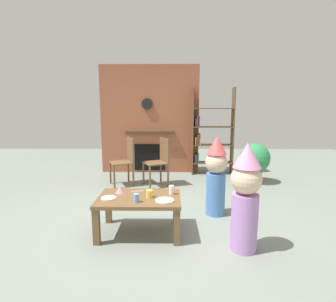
{
  "coord_description": "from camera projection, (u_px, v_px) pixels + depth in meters",
  "views": [
    {
      "loc": [
        0.19,
        -3.39,
        1.45
      ],
      "look_at": [
        0.15,
        0.4,
        0.84
      ],
      "focal_mm": 28.09,
      "sensor_mm": 36.0,
      "label": 1
    }
  ],
  "objects": [
    {
      "name": "dining_chair_middle",
      "position": [
        160.0,
        159.0,
        4.96
      ],
      "size": [
        0.53,
        0.53,
        0.9
      ],
      "rotation": [
        0.0,
        0.0,
        3.57
      ],
      "color": "brown",
      "rests_on": "ground_plane"
    },
    {
      "name": "dining_chair_left",
      "position": [
        126.0,
        158.0,
        5.0
      ],
      "size": [
        0.53,
        0.53,
        0.9
      ],
      "rotation": [
        0.0,
        0.0,
        3.56
      ],
      "color": "brown",
      "rests_on": "ground_plane"
    },
    {
      "name": "paper_cup_center",
      "position": [
        149.0,
        194.0,
        3.01
      ],
      "size": [
        0.07,
        0.07,
        0.09
      ],
      "primitive_type": "cylinder",
      "color": "#F2CC4C",
      "rests_on": "coffee_table"
    },
    {
      "name": "paper_plate_front",
      "position": [
        109.0,
        198.0,
        2.98
      ],
      "size": [
        0.17,
        0.17,
        0.01
      ],
      "primitive_type": "cylinder",
      "color": "white",
      "rests_on": "coffee_table"
    },
    {
      "name": "ground_plane",
      "position": [
        157.0,
        216.0,
        3.58
      ],
      "size": [
        12.0,
        12.0,
        0.0
      ],
      "primitive_type": "plane",
      "color": "gray"
    },
    {
      "name": "potted_plant_tall",
      "position": [
        255.0,
        160.0,
        5.15
      ],
      "size": [
        0.58,
        0.58,
        0.78
      ],
      "color": "#9E5B42",
      "rests_on": "ground_plane"
    },
    {
      "name": "child_in_pink",
      "position": [
        216.0,
        174.0,
        3.56
      ],
      "size": [
        0.3,
        0.3,
        1.09
      ],
      "rotation": [
        0.0,
        0.0,
        -2.62
      ],
      "color": "#4C7FC6",
      "rests_on": "ground_plane"
    },
    {
      "name": "paper_plate_rear",
      "position": [
        165.0,
        200.0,
        2.91
      ],
      "size": [
        0.21,
        0.21,
        0.01
      ],
      "primitive_type": "cylinder",
      "color": "white",
      "rests_on": "coffee_table"
    },
    {
      "name": "paper_cup_near_right",
      "position": [
        136.0,
        198.0,
        2.86
      ],
      "size": [
        0.06,
        0.06,
        0.09
      ],
      "primitive_type": "cylinder",
      "color": "#669EE0",
      "rests_on": "coffee_table"
    },
    {
      "name": "brick_fireplace_feature",
      "position": [
        150.0,
        120.0,
        5.95
      ],
      "size": [
        2.2,
        0.28,
        2.4
      ],
      "color": "#935138",
      "rests_on": "ground_plane"
    },
    {
      "name": "paper_cup_near_left",
      "position": [
        172.0,
        190.0,
        3.12
      ],
      "size": [
        0.06,
        0.06,
        0.11
      ],
      "primitive_type": "cylinder",
      "color": "silver",
      "rests_on": "coffee_table"
    },
    {
      "name": "coffee_table",
      "position": [
        139.0,
        203.0,
        3.05
      ],
      "size": [
        0.95,
        0.64,
        0.44
      ],
      "color": "brown",
      "rests_on": "ground_plane"
    },
    {
      "name": "table_fork",
      "position": [
        137.0,
        191.0,
        3.24
      ],
      "size": [
        0.15,
        0.05,
        0.01
      ],
      "primitive_type": "cube",
      "rotation": [
        0.0,
        0.0,
        0.24
      ],
      "color": "silver",
      "rests_on": "coffee_table"
    },
    {
      "name": "bookshelf",
      "position": [
        209.0,
        135.0,
        5.79
      ],
      "size": [
        0.9,
        0.28,
        1.9
      ],
      "color": "brown",
      "rests_on": "ground_plane"
    },
    {
      "name": "birthday_cake_slice",
      "position": [
        120.0,
        190.0,
        3.18
      ],
      "size": [
        0.1,
        0.1,
        0.07
      ],
      "primitive_type": "cone",
      "color": "pink",
      "rests_on": "coffee_table"
    },
    {
      "name": "child_with_cone_hat",
      "position": [
        246.0,
        195.0,
        2.64
      ],
      "size": [
        0.31,
        0.31,
        1.12
      ],
      "rotation": [
        0.0,
        0.0,
        2.82
      ],
      "color": "#B27FCC",
      "rests_on": "ground_plane"
    }
  ]
}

